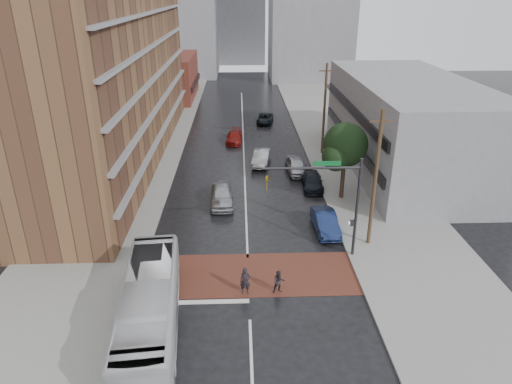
{
  "coord_description": "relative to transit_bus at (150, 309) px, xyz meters",
  "views": [
    {
      "loc": [
        -0.41,
        -24.49,
        17.02
      ],
      "look_at": [
        0.7,
        5.84,
        3.5
      ],
      "focal_mm": 32.0,
      "sensor_mm": 36.0,
      "label": 1
    }
  ],
  "objects": [
    {
      "name": "crosswalk",
      "position": [
        5.29,
        5.4,
        -1.61
      ],
      "size": [
        14.0,
        5.0,
        0.02
      ],
      "primitive_type": "cube",
      "color": "brown",
      "rests_on": "ground"
    },
    {
      "name": "car_parked_far",
      "position": [
        10.49,
        23.25,
        -0.86
      ],
      "size": [
        2.07,
        4.6,
        1.53
      ],
      "primitive_type": "imported",
      "rotation": [
        0.0,
        0.0,
        0.06
      ],
      "color": "#A7A9AF",
      "rests_on": "ground"
    },
    {
      "name": "transit_bus",
      "position": [
        0.0,
        0.0,
        0.0
      ],
      "size": [
        3.8,
        11.87,
        3.25
      ],
      "primitive_type": "imported",
      "rotation": [
        0.0,
        0.0,
        0.09
      ],
      "color": "silver",
      "rests_on": "ground"
    },
    {
      "name": "car_parked_near",
      "position": [
        11.32,
        11.04,
        -0.88
      ],
      "size": [
        1.78,
        4.61,
        1.5
      ],
      "primitive_type": "imported",
      "rotation": [
        0.0,
        0.0,
        0.04
      ],
      "color": "#15224B",
      "rests_on": "ground"
    },
    {
      "name": "distant_tower_center",
      "position": [
        5.29,
        99.9,
        10.38
      ],
      "size": [
        12.0,
        10.0,
        24.0
      ],
      "primitive_type": "cube",
      "color": "gray",
      "rests_on": "ground"
    },
    {
      "name": "suv_travel",
      "position": [
        8.4,
        42.26,
        -1.01
      ],
      "size": [
        2.7,
        4.71,
        1.24
      ],
      "primitive_type": "imported",
      "rotation": [
        0.0,
        0.0,
        -0.15
      ],
      "color": "black",
      "rests_on": "ground"
    },
    {
      "name": "signal_mast",
      "position": [
        11.14,
        7.4,
        3.11
      ],
      "size": [
        6.5,
        0.3,
        7.2
      ],
      "color": "#2D2D33",
      "rests_on": "ground"
    },
    {
      "name": "sidewalk_west",
      "position": [
        -6.21,
        29.9,
        -1.55
      ],
      "size": [
        9.0,
        90.0,
        0.15
      ],
      "primitive_type": "cube",
      "color": "gray",
      "rests_on": "ground"
    },
    {
      "name": "pedestrian_a",
      "position": [
        5.07,
        3.4,
        -0.74
      ],
      "size": [
        0.65,
        0.43,
        1.77
      ],
      "primitive_type": "imported",
      "rotation": [
        0.0,
        0.0,
        -0.01
      ],
      "color": "black",
      "rests_on": "ground"
    },
    {
      "name": "ground",
      "position": [
        5.29,
        4.9,
        -1.62
      ],
      "size": [
        160.0,
        160.0,
        0.0
      ],
      "primitive_type": "plane",
      "color": "black",
      "rests_on": "ground"
    },
    {
      "name": "car_travel_a",
      "position": [
        3.24,
        16.12,
        -0.79
      ],
      "size": [
        2.17,
        4.99,
        1.67
      ],
      "primitive_type": "imported",
      "rotation": [
        0.0,
        0.0,
        0.04
      ],
      "color": "#AAADB1",
      "rests_on": "ground"
    },
    {
      "name": "utility_pole_far",
      "position": [
        14.09,
        28.9,
        3.51
      ],
      "size": [
        1.6,
        0.26,
        10.0
      ],
      "color": "#473321",
      "rests_on": "ground"
    },
    {
      "name": "sidewalk_east",
      "position": [
        16.79,
        29.9,
        -1.55
      ],
      "size": [
        9.0,
        90.0,
        0.15
      ],
      "primitive_type": "cube",
      "color": "gray",
      "rests_on": "ground"
    },
    {
      "name": "building_east",
      "position": [
        21.79,
        24.9,
        2.88
      ],
      "size": [
        11.0,
        26.0,
        9.0
      ],
      "primitive_type": "cube",
      "color": "gray",
      "rests_on": "ground"
    },
    {
      "name": "pedestrian_b",
      "position": [
        7.12,
        3.4,
        -0.86
      ],
      "size": [
        0.83,
        0.69,
        1.52
      ],
      "primitive_type": "imported",
      "rotation": [
        0.0,
        0.0,
        0.17
      ],
      "color": "#262026",
      "rests_on": "ground"
    },
    {
      "name": "car_travel_b",
      "position": [
        7.12,
        25.83,
        -0.86
      ],
      "size": [
        2.35,
        4.85,
        1.53
      ],
      "primitive_type": "imported",
      "rotation": [
        0.0,
        0.0,
        -0.16
      ],
      "color": "#B5B8BD",
      "rests_on": "ground"
    },
    {
      "name": "car_travel_c",
      "position": [
        4.21,
        33.51,
        -0.98
      ],
      "size": [
        2.16,
        4.6,
        1.3
      ],
      "primitive_type": "imported",
      "rotation": [
        0.0,
        0.0,
        -0.08
      ],
      "color": "maroon",
      "rests_on": "ground"
    },
    {
      "name": "street_tree",
      "position": [
        13.81,
        16.94,
        3.11
      ],
      "size": [
        4.2,
        4.1,
        6.9
      ],
      "color": "#332319",
      "rests_on": "ground"
    },
    {
      "name": "storefront_west",
      "position": [
        -6.71,
        58.9,
        1.88
      ],
      "size": [
        8.0,
        16.0,
        7.0
      ],
      "primitive_type": "cube",
      "color": "maroon",
      "rests_on": "ground"
    },
    {
      "name": "apartment_block",
      "position": [
        -8.71,
        28.9,
        12.38
      ],
      "size": [
        10.0,
        44.0,
        28.0
      ],
      "primitive_type": "cube",
      "color": "brown",
      "rests_on": "ground"
    },
    {
      "name": "car_parked_mid",
      "position": [
        11.59,
        19.41,
        -0.98
      ],
      "size": [
        2.1,
        4.57,
        1.29
      ],
      "primitive_type": "imported",
      "rotation": [
        0.0,
        0.0,
        -0.06
      ],
      "color": "black",
      "rests_on": "ground"
    },
    {
      "name": "utility_pole_near",
      "position": [
        14.09,
        8.9,
        3.51
      ],
      "size": [
        1.6,
        0.26,
        10.0
      ],
      "color": "#473321",
      "rests_on": "ground"
    }
  ]
}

